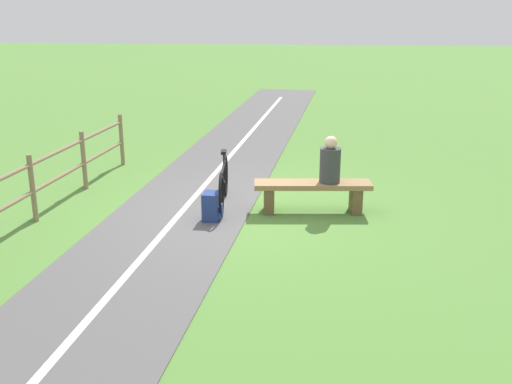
{
  "coord_description": "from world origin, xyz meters",
  "views": [
    {
      "loc": [
        -1.09,
        8.89,
        3.15
      ],
      "look_at": [
        -0.36,
        1.64,
        0.85
      ],
      "focal_mm": 41.93,
      "sensor_mm": 36.0,
      "label": 1
    }
  ],
  "objects_px": {
    "bench": "(313,191)",
    "backpack": "(212,207)",
    "person_seated": "(330,163)",
    "bicycle": "(224,184)"
  },
  "relations": [
    {
      "from": "person_seated",
      "to": "backpack",
      "type": "relative_size",
      "value": 1.65
    },
    {
      "from": "bench",
      "to": "bicycle",
      "type": "bearing_deg",
      "value": -11.98
    },
    {
      "from": "person_seated",
      "to": "backpack",
      "type": "xyz_separation_m",
      "value": [
        1.76,
        0.58,
        -0.59
      ]
    },
    {
      "from": "person_seated",
      "to": "backpack",
      "type": "height_order",
      "value": "person_seated"
    },
    {
      "from": "bench",
      "to": "backpack",
      "type": "height_order",
      "value": "bench"
    },
    {
      "from": "bicycle",
      "to": "backpack",
      "type": "relative_size",
      "value": 4.03
    },
    {
      "from": "bench",
      "to": "bicycle",
      "type": "height_order",
      "value": "bicycle"
    },
    {
      "from": "person_seated",
      "to": "backpack",
      "type": "distance_m",
      "value": 1.95
    },
    {
      "from": "person_seated",
      "to": "bicycle",
      "type": "xyz_separation_m",
      "value": [
        1.69,
        -0.14,
        -0.43
      ]
    },
    {
      "from": "bench",
      "to": "person_seated",
      "type": "height_order",
      "value": "person_seated"
    }
  ]
}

